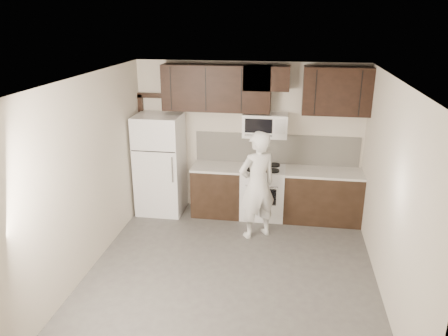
% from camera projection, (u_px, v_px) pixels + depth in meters
% --- Properties ---
extents(floor, '(4.50, 4.50, 0.00)m').
position_uv_depth(floor, '(231.00, 273.00, 6.15)').
color(floor, '#4E4C49').
rests_on(floor, ground).
extents(back_wall, '(4.00, 0.00, 4.00)m').
position_uv_depth(back_wall, '(249.00, 138.00, 7.79)').
color(back_wall, beige).
rests_on(back_wall, ground).
extents(ceiling, '(4.50, 4.50, 0.00)m').
position_uv_depth(ceiling, '(232.00, 80.00, 5.25)').
color(ceiling, white).
rests_on(ceiling, back_wall).
extents(counter_run, '(2.95, 0.64, 0.91)m').
position_uv_depth(counter_run, '(280.00, 193.00, 7.72)').
color(counter_run, black).
rests_on(counter_run, floor).
extents(stove, '(0.76, 0.66, 0.94)m').
position_uv_depth(stove, '(263.00, 192.00, 7.76)').
color(stove, white).
rests_on(stove, floor).
extents(backsplash, '(2.90, 0.02, 0.54)m').
position_uv_depth(backsplash, '(276.00, 149.00, 7.77)').
color(backsplash, beige).
rests_on(backsplash, counter_run).
extents(upper_cabinets, '(3.48, 0.35, 0.78)m').
position_uv_depth(upper_cabinets, '(261.00, 88.00, 7.29)').
color(upper_cabinets, black).
rests_on(upper_cabinets, back_wall).
extents(microwave, '(0.76, 0.42, 0.40)m').
position_uv_depth(microwave, '(265.00, 125.00, 7.47)').
color(microwave, white).
rests_on(microwave, upper_cabinets).
extents(refrigerator, '(0.80, 0.76, 1.80)m').
position_uv_depth(refrigerator, '(160.00, 164.00, 7.83)').
color(refrigerator, white).
rests_on(refrigerator, floor).
extents(door_trim, '(0.50, 0.08, 2.12)m').
position_uv_depth(door_trim, '(145.00, 140.00, 8.07)').
color(door_trim, black).
rests_on(door_trim, floor).
extents(saucepan, '(0.28, 0.17, 0.16)m').
position_uv_depth(saucepan, '(254.00, 161.00, 7.75)').
color(saucepan, silver).
rests_on(saucepan, stove).
extents(baking_tray, '(0.44, 0.37, 0.02)m').
position_uv_depth(baking_tray, '(261.00, 169.00, 7.51)').
color(baking_tray, black).
rests_on(baking_tray, counter_run).
extents(pizza, '(0.31, 0.31, 0.02)m').
position_uv_depth(pizza, '(261.00, 168.00, 7.50)').
color(pizza, tan).
rests_on(pizza, baking_tray).
extents(person, '(0.77, 0.72, 1.77)m').
position_uv_depth(person, '(257.00, 185.00, 6.91)').
color(person, white).
rests_on(person, floor).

